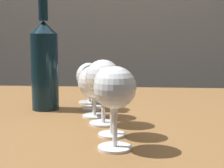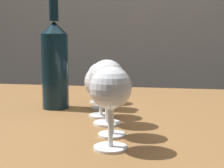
{
  "view_description": "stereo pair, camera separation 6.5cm",
  "coord_description": "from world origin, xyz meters",
  "px_view_note": "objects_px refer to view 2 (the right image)",
  "views": [
    {
      "loc": [
        0.08,
        -0.92,
        0.94
      ],
      "look_at": [
        0.03,
        -0.25,
        0.85
      ],
      "focal_mm": 53.93,
      "sensor_mm": 36.0,
      "label": 1
    },
    {
      "loc": [
        0.15,
        -0.91,
        0.94
      ],
      "look_at": [
        0.03,
        -0.25,
        0.85
      ],
      "focal_mm": 53.93,
      "sensor_mm": 36.0,
      "label": 2
    }
  ],
  "objects_px": {
    "wine_glass_white": "(110,90)",
    "wine_glass_chardonnay": "(102,77)",
    "wine_glass_amber": "(112,86)",
    "wine_glass_port": "(106,79)",
    "wine_glass_pinot": "(101,83)",
    "wine_bottle": "(55,63)",
    "wine_glass_rose": "(100,77)"
  },
  "relations": [
    {
      "from": "wine_glass_pinot",
      "to": "wine_glass_chardonnay",
      "type": "bearing_deg",
      "value": 99.2
    },
    {
      "from": "wine_glass_white",
      "to": "wine_glass_port",
      "type": "xyz_separation_m",
      "value": [
        -0.04,
        0.17,
        -0.0
      ]
    },
    {
      "from": "wine_glass_pinot",
      "to": "wine_glass_white",
      "type": "bearing_deg",
      "value": -73.94
    },
    {
      "from": "wine_glass_port",
      "to": "wine_glass_chardonnay",
      "type": "relative_size",
      "value": 1.16
    },
    {
      "from": "wine_glass_chardonnay",
      "to": "wine_bottle",
      "type": "distance_m",
      "value": 0.14
    },
    {
      "from": "wine_glass_white",
      "to": "wine_glass_chardonnay",
      "type": "bearing_deg",
      "value": 104.15
    },
    {
      "from": "wine_glass_rose",
      "to": "wine_bottle",
      "type": "bearing_deg",
      "value": -139.12
    },
    {
      "from": "wine_glass_white",
      "to": "wine_glass_chardonnay",
      "type": "distance_m",
      "value": 0.36
    },
    {
      "from": "wine_glass_rose",
      "to": "wine_bottle",
      "type": "height_order",
      "value": "wine_bottle"
    },
    {
      "from": "wine_glass_amber",
      "to": "wine_glass_port",
      "type": "distance_m",
      "value": 0.1
    },
    {
      "from": "wine_glass_white",
      "to": "wine_glass_rose",
      "type": "bearing_deg",
      "value": 104.56
    },
    {
      "from": "wine_glass_amber",
      "to": "wine_glass_rose",
      "type": "xyz_separation_m",
      "value": [
        -0.1,
        0.35,
        -0.02
      ]
    },
    {
      "from": "wine_glass_rose",
      "to": "wine_glass_white",
      "type": "bearing_deg",
      "value": -75.44
    },
    {
      "from": "wine_bottle",
      "to": "wine_glass_port",
      "type": "bearing_deg",
      "value": -41.53
    },
    {
      "from": "wine_glass_amber",
      "to": "wine_bottle",
      "type": "xyz_separation_m",
      "value": [
        -0.21,
        0.25,
        0.03
      ]
    },
    {
      "from": "wine_glass_white",
      "to": "wine_glass_chardonnay",
      "type": "relative_size",
      "value": 1.16
    },
    {
      "from": "wine_glass_white",
      "to": "wine_glass_chardonnay",
      "type": "height_order",
      "value": "wine_glass_white"
    },
    {
      "from": "wine_glass_amber",
      "to": "wine_glass_chardonnay",
      "type": "relative_size",
      "value": 1.11
    },
    {
      "from": "wine_bottle",
      "to": "wine_glass_chardonnay",
      "type": "bearing_deg",
      "value": 4.9
    },
    {
      "from": "wine_glass_pinot",
      "to": "wine_glass_rose",
      "type": "distance_m",
      "value": 0.19
    },
    {
      "from": "wine_bottle",
      "to": "wine_glass_rose",
      "type": "bearing_deg",
      "value": 40.88
    },
    {
      "from": "wine_glass_chardonnay",
      "to": "wine_glass_rose",
      "type": "relative_size",
      "value": 1.04
    },
    {
      "from": "wine_glass_amber",
      "to": "wine_glass_port",
      "type": "bearing_deg",
      "value": 107.95
    },
    {
      "from": "wine_glass_port",
      "to": "wine_bottle",
      "type": "xyz_separation_m",
      "value": [
        -0.18,
        0.16,
        0.02
      ]
    },
    {
      "from": "wine_glass_pinot",
      "to": "wine_glass_rose",
      "type": "bearing_deg",
      "value": 102.48
    },
    {
      "from": "wine_glass_amber",
      "to": "wine_glass_rose",
      "type": "bearing_deg",
      "value": 106.0
    },
    {
      "from": "wine_glass_white",
      "to": "wine_glass_rose",
      "type": "xyz_separation_m",
      "value": [
        -0.11,
        0.43,
        -0.03
      ]
    },
    {
      "from": "wine_glass_amber",
      "to": "wine_glass_chardonnay",
      "type": "xyz_separation_m",
      "value": [
        -0.07,
        0.26,
        -0.01
      ]
    },
    {
      "from": "wine_glass_rose",
      "to": "wine_glass_chardonnay",
      "type": "bearing_deg",
      "value": -73.77
    },
    {
      "from": "wine_glass_white",
      "to": "wine_glass_pinot",
      "type": "bearing_deg",
      "value": 106.06
    },
    {
      "from": "wine_glass_white",
      "to": "wine_glass_rose",
      "type": "relative_size",
      "value": 1.21
    },
    {
      "from": "wine_glass_white",
      "to": "wine_glass_amber",
      "type": "xyz_separation_m",
      "value": [
        -0.01,
        0.08,
        -0.01
      ]
    }
  ]
}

